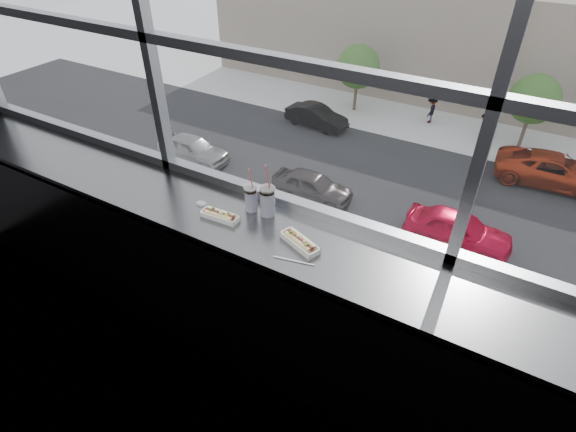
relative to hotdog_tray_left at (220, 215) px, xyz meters
The scene contains 23 objects.
wall_back_lower 0.73m from the hotdog_tray_left, 47.12° to the left, with size 6.00×6.00×0.00m, color black.
counter 0.31m from the hotdog_tray_left, ahead, with size 6.00×0.55×0.06m, color slate.
counter_fascia 0.68m from the hotdog_tray_left, 33.44° to the right, with size 6.00×0.04×1.04m, color slate.
hotdog_tray_left is the anchor object (origin of this frame).
hotdog_tray_right 0.54m from the hotdog_tray_left, ahead, with size 0.27×0.17×0.06m.
soda_cup_left 0.22m from the hotdog_tray_left, 56.77° to the left, with size 0.08×0.08×0.31m.
soda_cup_right 0.30m from the hotdog_tray_left, 39.28° to the left, with size 0.10×0.10×0.36m.
loose_straw 0.59m from the hotdog_tray_left, 10.92° to the right, with size 0.01×0.01×0.23m, color white.
wrapper 0.20m from the hotdog_tray_left, 162.89° to the left, with size 0.08×0.06×0.02m, color silver.
plaza_ground 45.48m from the hotdog_tray_left, 89.60° to the left, with size 120.00×120.00×0.00m, color #BDBDBD.
plaza_near 14.15m from the hotdog_tray_left, 87.62° to the left, with size 50.00×14.00×0.04m, color #BDBDBD.
street_asphalt 23.66m from the hotdog_tray_left, 89.14° to the left, with size 80.00×10.00×0.06m, color black.
far_sidewalk 30.81m from the hotdog_tray_left, 89.38° to the left, with size 80.00×6.00×0.04m, color #BDBDBD.
far_building 39.18m from the hotdog_tray_left, 89.54° to the left, with size 50.00×14.00×8.00m, color gray.
car_near_b 21.09m from the hotdog_tray_left, 114.59° to the left, with size 5.97×2.49×1.99m, color #3A3333.
car_far_b 26.90m from the hotdog_tray_left, 81.77° to the left, with size 6.86×2.86×2.29m, color #992209.
car_near_a 25.12m from the hotdog_tray_left, 133.67° to the left, with size 6.26×2.61×2.09m, color gray.
car_near_c 19.67m from the hotdog_tray_left, 89.53° to the left, with size 6.59×2.75×2.20m, color #B90022.
car_far_a 29.03m from the hotdog_tray_left, 114.93° to the left, with size 5.85×2.44×1.95m, color black.
pedestrian_a 31.30m from the hotdog_tray_left, 99.18° to the left, with size 0.99×0.74×2.22m, color #66605B.
pedestrian_b 30.54m from the hotdog_tray_left, 92.05° to the left, with size 0.88×0.66×1.99m, color #66605B.
tree_left 31.38m from the hotdog_tray_left, 109.73° to the left, with size 3.07×3.07×4.79m.
tree_center 29.74m from the hotdog_tray_left, 87.21° to the left, with size 3.01×3.01×4.71m.
Camera 1 is at (1.14, -0.51, 2.74)m, focal length 28.00 mm.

